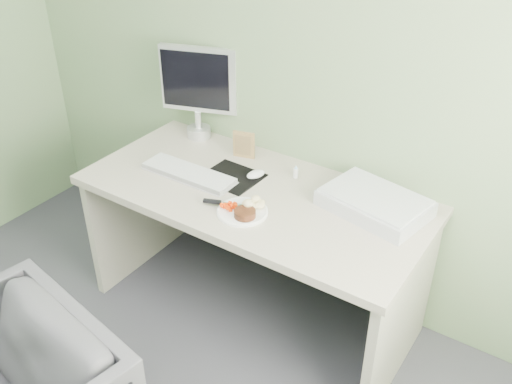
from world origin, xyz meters
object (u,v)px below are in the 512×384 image
Objects in this scene: desk at (254,224)px; plate at (242,212)px; monitor at (199,87)px; scanner at (374,204)px.

plate is at bearing -71.30° from desk.
plate reaches higher than desk.
monitor is at bearing 150.41° from desk.
scanner is (0.46, 0.33, 0.03)m from plate.
plate is (0.06, -0.17, 0.19)m from desk.
monitor is (-0.61, 0.48, 0.27)m from plate.
monitor reaches higher than desk.
scanner reaches higher than desk.
scanner is 1.10m from monitor.
desk is at bearing -151.79° from scanner.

